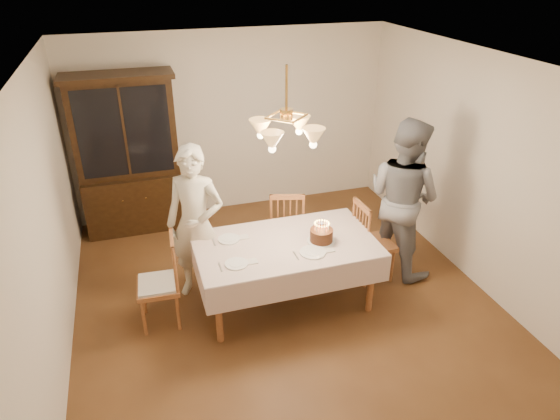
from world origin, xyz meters
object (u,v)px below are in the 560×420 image
object	(u,v)px
birthday_cake	(321,236)
dining_table	(286,249)
chair_far_side	(286,229)
elderly_woman	(196,225)
china_hutch	(128,158)

from	to	relation	value
birthday_cake	dining_table	bearing A→B (deg)	166.81
chair_far_side	birthday_cake	size ratio (longest dim) A/B	3.33
chair_far_side	dining_table	bearing A→B (deg)	-108.49
birthday_cake	elderly_woman	bearing A→B (deg)	156.76
chair_far_side	birthday_cake	xyz separation A→B (m)	(0.10, -0.89, 0.39)
dining_table	china_hutch	xyz separation A→B (m)	(-1.48, 2.25, 0.36)
chair_far_side	elderly_woman	bearing A→B (deg)	-162.50
elderly_woman	birthday_cake	distance (m)	1.35
birthday_cake	chair_far_side	bearing A→B (deg)	96.30
chair_far_side	birthday_cake	world-z (taller)	chair_far_side
china_hutch	elderly_woman	xyz separation A→B (m)	(0.61, -1.81, -0.15)
china_hutch	birthday_cake	distance (m)	2.99
chair_far_side	elderly_woman	size ratio (longest dim) A/B	0.56
china_hutch	dining_table	bearing A→B (deg)	-56.70
china_hutch	elderly_woman	size ratio (longest dim) A/B	1.22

